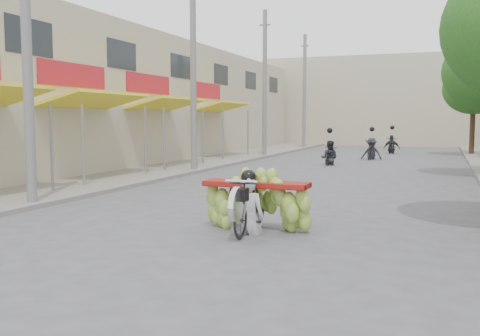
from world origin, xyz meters
The scene contains 13 objects.
ground centered at (0.00, 0.00, 0.00)m, with size 120.00×120.00×0.00m, color #56565B.
sidewalk_left centered at (-7.00, 15.00, 0.06)m, with size 4.00×60.00×0.12m, color gray.
shophouse_row_left centered at (-11.98, 13.98, 3.00)m, with size 9.77×40.00×6.00m.
far_building centered at (0.00, 38.00, 3.50)m, with size 20.00×6.00×7.00m, color #B8AE91.
utility_pole_near centered at (-5.40, 3.00, 4.03)m, with size 0.60×0.24×8.00m.
utility_pole_mid centered at (-5.40, 12.00, 4.03)m, with size 0.60×0.24×8.00m.
utility_pole_far centered at (-5.40, 21.00, 4.03)m, with size 0.60×0.24×8.00m.
utility_pole_back centered at (-5.40, 30.00, 4.03)m, with size 0.60×0.24×8.00m.
street_tree_far centered at (5.40, 26.00, 3.78)m, with size 3.40×3.40×5.25m.
banana_motorbike centered at (0.56, 2.12, 0.67)m, with size 2.20×1.89×1.99m.
bg_motorbike_a centered at (-0.98, 17.07, 0.78)m, with size 0.80×1.42×1.95m.
bg_motorbike_b centered at (0.41, 21.10, 0.83)m, with size 1.10×1.86×1.95m.
bg_motorbike_c centered at (0.96, 26.46, 0.79)m, with size 1.04×1.72×1.95m.
Camera 1 is at (3.84, -7.17, 2.12)m, focal length 40.00 mm.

